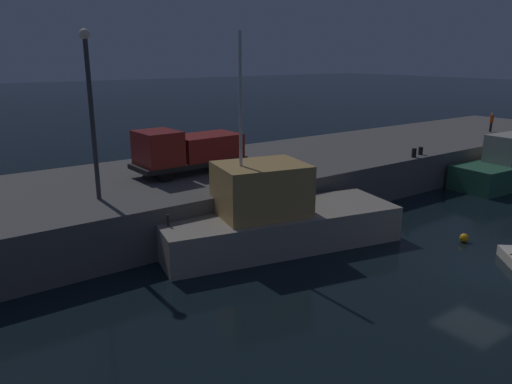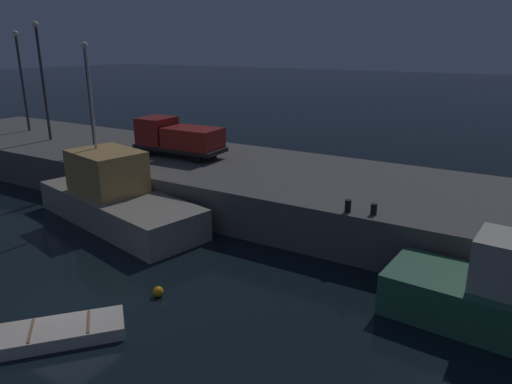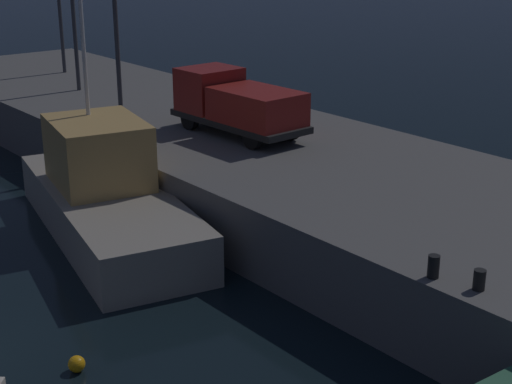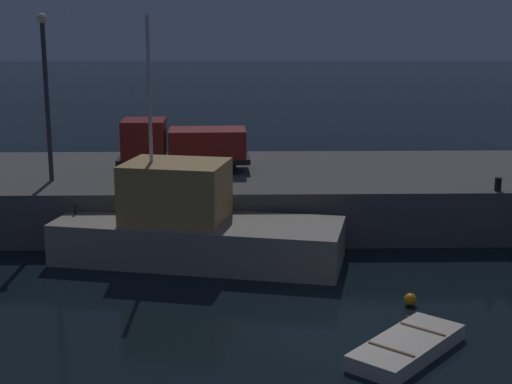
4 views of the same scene
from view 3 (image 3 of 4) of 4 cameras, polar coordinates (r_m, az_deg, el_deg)
The scene contains 7 objects.
pier_quay at distance 26.80m, azimuth 6.56°, elevation -0.46°, with size 62.10×10.33×2.30m.
fishing_boat_blue at distance 26.77m, azimuth -11.15°, elevation -0.27°, with size 11.58×5.99×9.37m.
mooring_buoy_mid at distance 19.20m, azimuth -13.25°, elevation -12.39°, with size 0.41×0.41×0.41m, color orange.
lamp_post_central at distance 33.21m, azimuth -10.45°, elevation 12.70°, with size 0.44×0.44×7.17m.
utility_truck at distance 30.22m, azimuth -1.48°, elevation 6.66°, with size 6.16×2.48×2.42m.
bollard_west at distance 18.40m, azimuth 13.11°, elevation -5.44°, with size 0.28×0.28×0.56m, color black.
bollard_central at distance 18.08m, azimuth 16.33°, elevation -6.31°, with size 0.28×0.28×0.49m, color black.
Camera 3 is at (17.48, -4.56, 10.07)m, focal length 53.58 mm.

